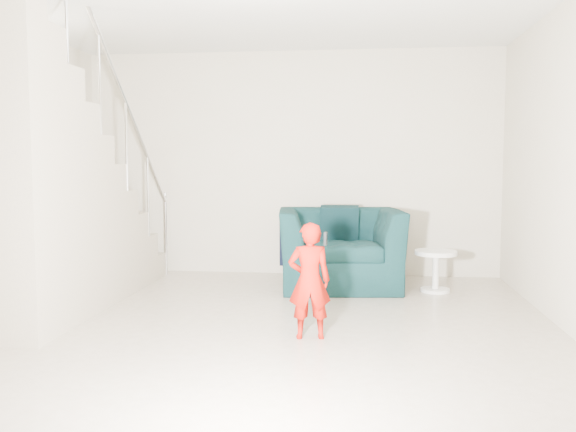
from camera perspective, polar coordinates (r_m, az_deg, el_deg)
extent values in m
plane|color=gray|center=(4.90, -3.45, -11.19)|extent=(5.50, 5.50, 0.00)
plane|color=#BFB29B|center=(7.43, 0.25, 4.92)|extent=(5.00, 0.00, 5.00)
plane|color=#BFB29B|center=(2.06, -17.31, 4.18)|extent=(5.00, 0.00, 5.00)
imported|color=black|center=(6.72, 4.85, -3.01)|extent=(1.44, 1.29, 0.86)
imported|color=#8C1604|center=(4.75, 2.02, -6.06)|extent=(0.36, 0.27, 0.91)
cylinder|color=white|center=(6.62, 13.67, -3.35)|extent=(0.44, 0.44, 0.04)
cylinder|color=white|center=(6.66, 13.63, -5.22)|extent=(0.07, 0.07, 0.40)
cylinder|color=white|center=(6.69, 13.60, -6.75)|extent=(0.31, 0.31, 0.03)
cube|color=#ADA089|center=(7.64, -15.24, -4.42)|extent=(1.00, 0.30, 0.27)
cube|color=#ADA089|center=(7.34, -16.14, -3.75)|extent=(1.00, 0.30, 0.54)
cube|color=#ADA089|center=(7.05, -17.11, -3.03)|extent=(1.00, 0.30, 0.81)
cube|color=#ADA089|center=(6.76, -18.16, -2.24)|extent=(1.00, 0.30, 1.08)
cube|color=#ADA089|center=(6.48, -19.31, -1.38)|extent=(1.00, 0.30, 1.35)
cube|color=#ADA089|center=(6.20, -20.56, -0.45)|extent=(1.00, 0.30, 1.62)
cube|color=#ADA089|center=(5.92, -21.93, 0.58)|extent=(1.00, 0.30, 1.89)
cube|color=#ADA089|center=(5.65, -23.43, 1.70)|extent=(1.00, 0.30, 2.16)
cube|color=#ADA089|center=(5.39, -25.08, 2.93)|extent=(1.00, 0.30, 2.43)
cylinder|color=silver|center=(6.16, -16.09, 13.08)|extent=(0.04, 3.03, 2.73)
cylinder|color=silver|center=(7.55, -11.36, -1.64)|extent=(0.04, 0.04, 1.00)
cube|color=black|center=(6.97, 4.85, -0.71)|extent=(0.43, 0.21, 0.43)
cube|color=black|center=(6.63, -0.34, -2.14)|extent=(0.05, 0.46, 0.52)
cube|color=black|center=(4.63, 3.53, -2.14)|extent=(0.03, 0.05, 0.10)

